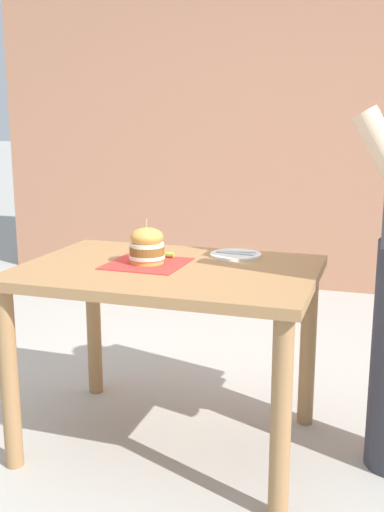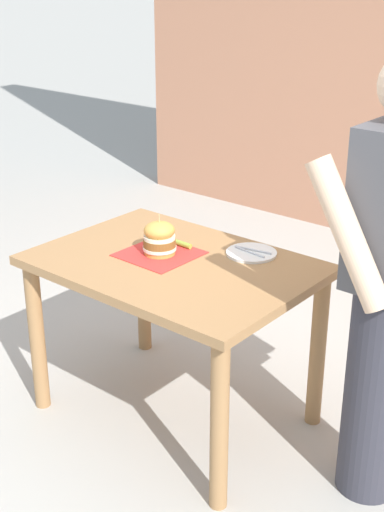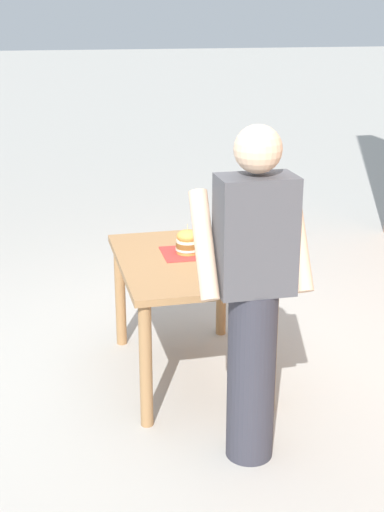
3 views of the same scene
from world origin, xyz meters
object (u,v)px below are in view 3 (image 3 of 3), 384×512
sandwich (188,242)px  diner_across_table (253,294)px  pickle_spear (208,251)px  patio_table (188,278)px  side_plate_with_forks (242,266)px

sandwich → diner_across_table: diner_across_table is taller
pickle_spear → diner_across_table: size_ratio=0.06×
patio_table → sandwich: 0.22m
pickle_spear → diner_across_table: 0.98m
sandwich → diner_across_table: bearing=95.6°
pickle_spear → side_plate_with_forks: (-0.13, 0.28, -0.01)m
sandwich → patio_table: bearing=79.8°
sandwich → side_plate_with_forks: (-0.25, 0.30, -0.07)m
patio_table → sandwich: size_ratio=6.42×
patio_table → side_plate_with_forks: size_ratio=5.29×
patio_table → pickle_spear: size_ratio=12.32×
patio_table → sandwich: bearing=-100.2°
side_plate_with_forks → diner_across_table: diner_across_table is taller
pickle_spear → diner_across_table: diner_across_table is taller
sandwich → pickle_spear: 0.14m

